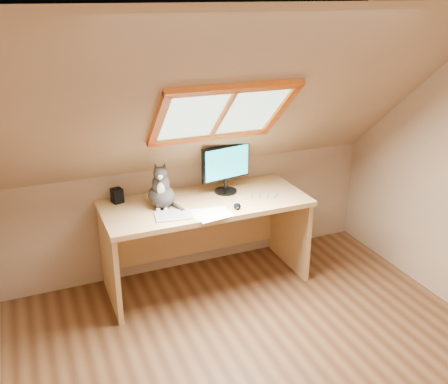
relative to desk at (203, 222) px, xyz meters
name	(u,v)px	position (x,y,z in m)	size (l,w,h in m)	color
ground	(281,383)	(0.02, -1.45, -0.56)	(3.50, 3.50, 0.00)	brown
room_shell	(301,191)	(0.02, -1.55, 0.87)	(3.52, 3.52, 2.41)	tan
desk	(203,222)	(0.00, 0.00, 0.00)	(1.75, 0.76, 0.80)	tan
monitor	(226,166)	(0.24, 0.04, 0.48)	(0.47, 0.20, 0.43)	black
cat	(161,191)	(-0.37, -0.05, 0.38)	(0.28, 0.31, 0.40)	#45403D
desk_speaker	(117,196)	(-0.69, 0.18, 0.30)	(0.09, 0.09, 0.12)	black
graphics_tablet	(173,215)	(-0.34, -0.27, 0.24)	(0.28, 0.20, 0.01)	#B2B2B7
mouse	(237,206)	(0.19, -0.32, 0.25)	(0.06, 0.11, 0.03)	black
papers	(204,214)	(-0.11, -0.33, 0.24)	(0.33, 0.27, 0.00)	white
cables	(255,198)	(0.41, -0.19, 0.24)	(0.51, 0.26, 0.01)	silver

